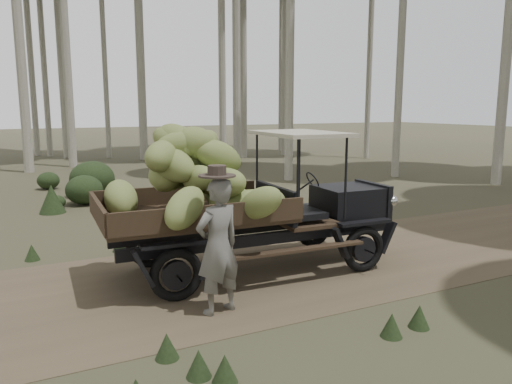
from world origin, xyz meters
TOP-DOWN VIEW (x-y plane):
  - ground at (0.00, 0.00)m, footprint 120.00×120.00m
  - dirt_track at (0.00, 0.00)m, footprint 70.00×4.00m
  - banana_truck at (1.71, 0.14)m, footprint 5.17×2.70m
  - farmer at (1.02, -1.23)m, footprint 0.76×0.60m
  - undergrowth at (-1.37, -0.53)m, footprint 22.85×23.74m

SIDE VIEW (x-z plane):
  - ground at x=0.00m, z-range 0.00..0.00m
  - dirt_track at x=0.00m, z-range 0.00..0.01m
  - undergrowth at x=-1.37m, z-range -0.18..1.21m
  - farmer at x=1.02m, z-range -0.05..1.95m
  - banana_truck at x=1.71m, z-range 0.17..2.73m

